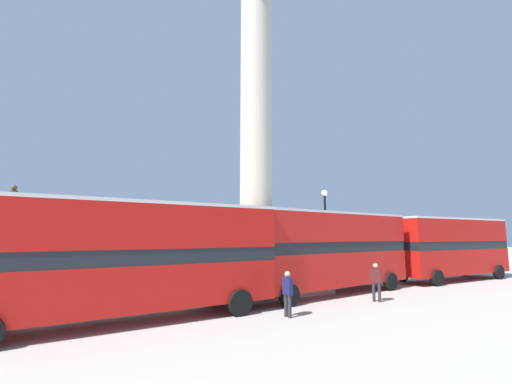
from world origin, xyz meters
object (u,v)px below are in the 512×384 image
at_px(monument_column, 256,180).
at_px(bus_b, 129,255).
at_px(bus_a, 450,246).
at_px(equestrian_statue, 7,269).
at_px(pedestrian_by_plinth, 376,280).
at_px(pedestrian_near_lamp, 288,291).
at_px(bus_c, 326,248).
at_px(street_lamp, 326,236).

relative_size(monument_column, bus_b, 1.79).
bearing_deg(bus_a, bus_b, -175.86).
relative_size(bus_b, equestrian_statue, 2.03).
bearing_deg(bus_a, pedestrian_by_plinth, -164.22).
bearing_deg(equestrian_statue, bus_b, -28.51).
bearing_deg(bus_b, equestrian_statue, 118.52).
distance_m(bus_a, pedestrian_by_plinth, 11.27).
height_order(bus_a, pedestrian_by_plinth, bus_a).
xyz_separation_m(monument_column, pedestrian_near_lamp, (-2.40, -5.83, -5.37)).
bearing_deg(bus_c, street_lamp, 42.60).
xyz_separation_m(monument_column, pedestrian_by_plinth, (3.03, -5.73, -5.32)).
distance_m(bus_a, street_lamp, 10.33).
relative_size(bus_c, street_lamp, 1.89).
bearing_deg(monument_column, pedestrian_near_lamp, -112.40).
height_order(bus_c, street_lamp, street_lamp).
height_order(monument_column, pedestrian_near_lamp, monument_column).
xyz_separation_m(bus_b, pedestrian_by_plinth, (10.77, -2.41, -1.38)).
relative_size(bus_a, pedestrian_near_lamp, 5.97).
relative_size(monument_column, equestrian_statue, 3.63).
xyz_separation_m(equestrian_statue, street_lamp, (15.52, -5.73, 1.56)).
bearing_deg(street_lamp, pedestrian_by_plinth, -102.02).
xyz_separation_m(bus_a, street_lamp, (-10.11, 2.01, 0.68)).
bearing_deg(bus_a, equestrian_statue, 168.14).
bearing_deg(equestrian_statue, bus_c, 7.79).
distance_m(monument_column, bus_b, 9.30).
xyz_separation_m(street_lamp, pedestrian_by_plinth, (-0.88, -4.11, -2.04)).
relative_size(bus_b, bus_c, 1.03).
bearing_deg(street_lamp, bus_c, -134.93).
bearing_deg(pedestrian_by_plinth, bus_b, 48.81).
height_order(bus_b, pedestrian_by_plinth, bus_b).
xyz_separation_m(bus_c, street_lamp, (1.28, 1.28, 0.66)).
distance_m(equestrian_statue, street_lamp, 16.61).
distance_m(bus_b, pedestrian_by_plinth, 11.13).
relative_size(equestrian_statue, pedestrian_by_plinth, 3.13).
xyz_separation_m(monument_column, bus_b, (-7.74, -3.32, -3.94)).
xyz_separation_m(bus_a, pedestrian_near_lamp, (-16.42, -2.20, -1.41)).
distance_m(bus_c, equestrian_statue, 15.90).
bearing_deg(pedestrian_by_plinth, monument_column, -0.72).
relative_size(bus_c, pedestrian_near_lamp, 6.42).
height_order(pedestrian_near_lamp, pedestrian_by_plinth, pedestrian_by_plinth).
distance_m(equestrian_statue, pedestrian_by_plinth, 17.65).
xyz_separation_m(bus_a, bus_b, (-21.76, 0.31, 0.02)).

